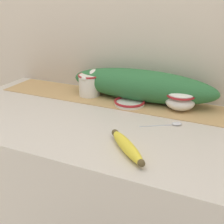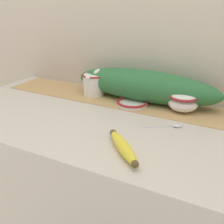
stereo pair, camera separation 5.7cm
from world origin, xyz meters
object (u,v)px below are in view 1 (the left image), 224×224
at_px(cream_pitcher, 89,84).
at_px(banana, 127,146).
at_px(spoon, 174,124).
at_px(small_dish, 129,102).
at_px(sugar_bowl, 180,99).

xyz_separation_m(cream_pitcher, banana, (0.34, -0.40, -0.04)).
xyz_separation_m(banana, spoon, (0.09, 0.24, -0.01)).
bearing_deg(cream_pitcher, banana, -49.38).
xyz_separation_m(small_dish, banana, (0.13, -0.36, 0.01)).
bearing_deg(banana, spoon, 69.83).
bearing_deg(spoon, small_dish, 120.99).
bearing_deg(spoon, sugar_bowl, 63.61).
xyz_separation_m(cream_pitcher, small_dish, (0.21, -0.04, -0.04)).
bearing_deg(sugar_bowl, small_dish, -169.48).
xyz_separation_m(cream_pitcher, spoon, (0.43, -0.16, -0.05)).
bearing_deg(spoon, banana, -141.07).
xyz_separation_m(sugar_bowl, small_dish, (-0.21, -0.04, -0.03)).
bearing_deg(small_dish, spoon, -28.11).
height_order(cream_pitcher, banana, cream_pitcher).
relative_size(small_dish, spoon, 0.93).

